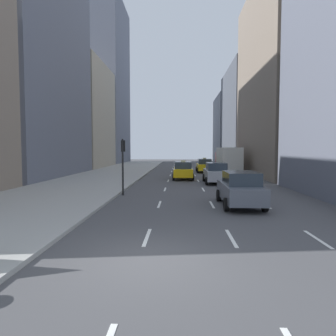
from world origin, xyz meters
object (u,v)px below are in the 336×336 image
(taxi_second, at_px, (183,170))
(traffic_light_pole, at_px, (123,158))
(sedan_black_near, at_px, (216,173))
(sedan_silver_behind, at_px, (240,189))
(box_truck, at_px, (228,159))
(taxi_lead, at_px, (204,165))

(taxi_second, bearing_deg, traffic_light_pole, -110.90)
(taxi_second, height_order, sedan_black_near, taxi_second)
(sedan_silver_behind, distance_m, box_truck, 22.13)
(traffic_light_pole, bearing_deg, taxi_lead, 70.72)
(sedan_black_near, distance_m, box_truck, 11.80)
(taxi_lead, relative_size, traffic_light_pole, 1.22)
(taxi_second, xyz_separation_m, sedan_black_near, (2.80, -3.37, 0.03))
(taxi_second, distance_m, sedan_silver_behind, 14.14)
(taxi_lead, distance_m, sedan_silver_behind, 22.81)
(sedan_black_near, height_order, sedan_silver_behind, sedan_black_near)
(box_truck, xyz_separation_m, traffic_light_pole, (-9.55, -18.42, 0.70))
(sedan_black_near, xyz_separation_m, sedan_silver_behind, (0.00, -10.49, -0.00))
(taxi_second, relative_size, traffic_light_pole, 1.22)
(taxi_lead, bearing_deg, box_truck, -17.39)
(taxi_second, bearing_deg, sedan_silver_behind, -78.58)
(taxi_second, relative_size, sedan_black_near, 0.95)
(taxi_lead, xyz_separation_m, sedan_black_near, (0.00, -12.32, 0.03))
(taxi_lead, distance_m, traffic_light_pole, 20.50)
(sedan_black_near, relative_size, sedan_silver_behind, 1.03)
(taxi_second, height_order, box_truck, box_truck)
(taxi_second, distance_m, traffic_light_pole, 11.18)
(box_truck, distance_m, traffic_light_pole, 20.76)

